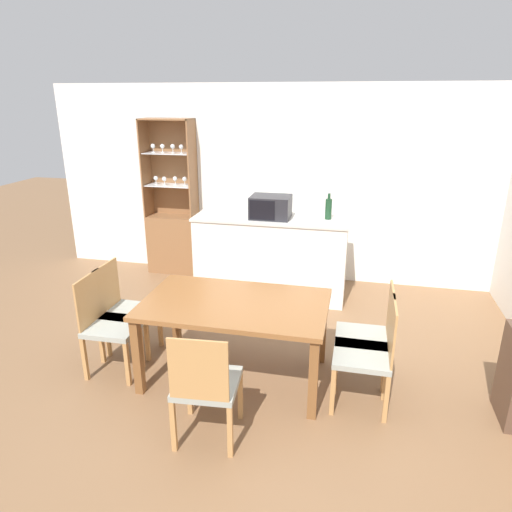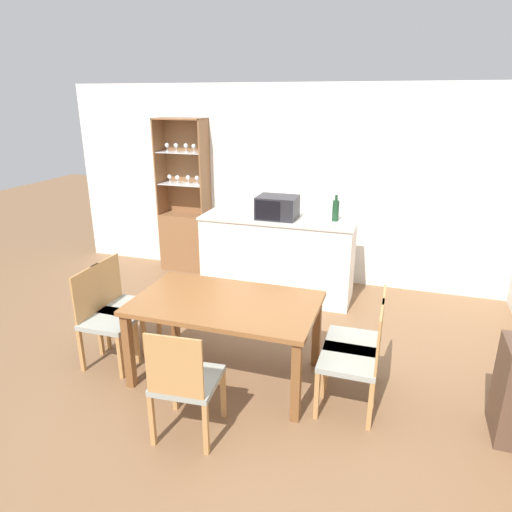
% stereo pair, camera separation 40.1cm
% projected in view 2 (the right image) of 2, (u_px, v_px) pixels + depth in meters
% --- Properties ---
extents(ground_plane, '(18.00, 18.00, 0.00)m').
position_uv_depth(ground_plane, '(240.00, 382.00, 4.02)').
color(ground_plane, brown).
extents(wall_back, '(6.80, 0.06, 2.55)m').
position_uv_depth(wall_back, '(307.00, 186.00, 5.96)').
color(wall_back, white).
rests_on(wall_back, ground_plane).
extents(kitchen_counter, '(1.87, 0.60, 1.01)m').
position_uv_depth(kitchen_counter, '(277.00, 257.00, 5.63)').
color(kitchen_counter, white).
rests_on(kitchen_counter, ground_plane).
extents(display_cabinet, '(0.69, 0.33, 2.11)m').
position_uv_depth(display_cabinet, '(186.00, 228.00, 6.51)').
color(display_cabinet, brown).
rests_on(display_cabinet, ground_plane).
extents(dining_table, '(1.58, 0.95, 0.73)m').
position_uv_depth(dining_table, '(226.00, 310.00, 3.93)').
color(dining_table, brown).
rests_on(dining_table, ground_plane).
extents(dining_chair_head_near, '(0.48, 0.48, 0.91)m').
position_uv_depth(dining_chair_head_near, '(185.00, 381.00, 3.26)').
color(dining_chair_head_near, '#999E93').
rests_on(dining_chair_head_near, ground_plane).
extents(dining_chair_side_left_near, '(0.45, 0.45, 0.91)m').
position_uv_depth(dining_chair_side_left_near, '(106.00, 318.00, 4.19)').
color(dining_chair_side_left_near, '#999E93').
rests_on(dining_chair_side_left_near, ground_plane).
extents(dining_chair_side_right_far, '(0.45, 0.45, 0.91)m').
position_uv_depth(dining_chair_side_right_far, '(359.00, 341.00, 3.79)').
color(dining_chair_side_right_far, '#999E93').
rests_on(dining_chair_side_right_far, ground_plane).
extents(dining_chair_side_left_far, '(0.45, 0.45, 0.91)m').
position_uv_depth(dining_chair_side_left_far, '(124.00, 305.00, 4.44)').
color(dining_chair_side_left_far, '#999E93').
rests_on(dining_chair_side_left_far, ground_plane).
extents(dining_chair_side_right_near, '(0.45, 0.45, 0.91)m').
position_uv_depth(dining_chair_side_right_near, '(355.00, 359.00, 3.53)').
color(dining_chair_side_right_near, '#999E93').
rests_on(dining_chair_side_right_near, ground_plane).
extents(microwave, '(0.47, 0.37, 0.27)m').
position_uv_depth(microwave, '(277.00, 207.00, 5.40)').
color(microwave, '#232328').
rests_on(microwave, kitchen_counter).
extents(wine_bottle, '(0.08, 0.08, 0.31)m').
position_uv_depth(wine_bottle, '(336.00, 210.00, 5.29)').
color(wine_bottle, '#193D23').
rests_on(wine_bottle, kitchen_counter).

